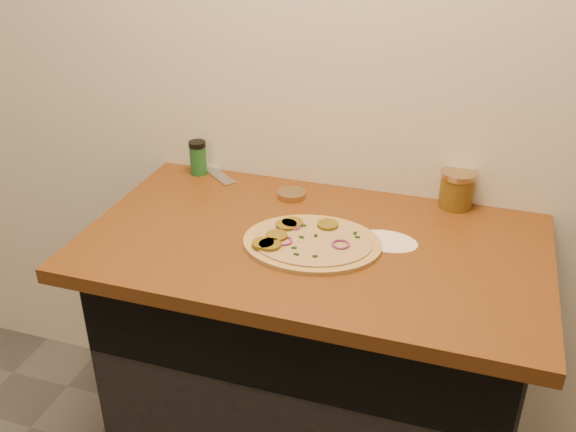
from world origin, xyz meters
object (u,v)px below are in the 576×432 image
(pizza, at_px, (310,241))
(salsa_jar, at_px, (457,189))
(chefs_knife, at_px, (204,164))
(spice_shaker, at_px, (198,158))

(pizza, height_order, salsa_jar, salsa_jar)
(pizza, xyz_separation_m, chefs_knife, (-0.47, 0.38, -0.00))
(salsa_jar, bearing_deg, chefs_knife, 176.65)
(chefs_knife, bearing_deg, spice_shaker, -80.01)
(pizza, distance_m, chefs_knife, 0.60)
(salsa_jar, bearing_deg, spice_shaker, -178.76)
(chefs_knife, height_order, salsa_jar, salsa_jar)
(chefs_knife, relative_size, salsa_jar, 2.39)
(salsa_jar, xyz_separation_m, spice_shaker, (-0.79, -0.02, -0.00))
(pizza, distance_m, spice_shaker, 0.56)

